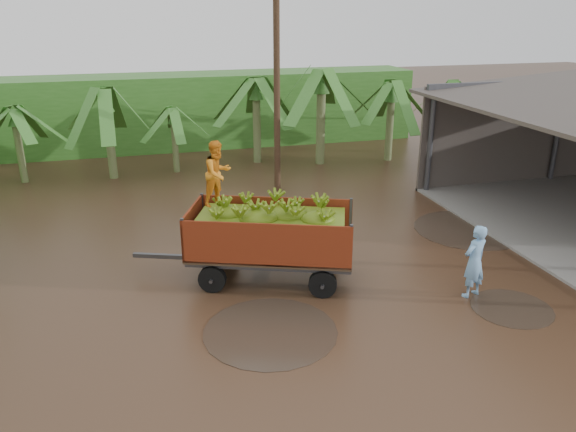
{
  "coord_description": "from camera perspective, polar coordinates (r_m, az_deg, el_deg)",
  "views": [
    {
      "loc": [
        -5.43,
        -12.86,
        6.75
      ],
      "look_at": [
        -1.69,
        0.6,
        1.52
      ],
      "focal_mm": 35.0,
      "sensor_mm": 36.0,
      "label": 1
    }
  ],
  "objects": [
    {
      "name": "ground",
      "position": [
        15.5,
        6.65,
        -5.44
      ],
      "size": [
        100.0,
        100.0,
        0.0
      ],
      "primitive_type": "plane",
      "color": "black",
      "rests_on": "ground"
    },
    {
      "name": "hedge_north",
      "position": [
        29.48,
        -8.79,
        10.62
      ],
      "size": [
        22.0,
        3.0,
        3.6
      ],
      "primitive_type": "cube",
      "color": "#2D661E",
      "rests_on": "ground"
    },
    {
      "name": "banana_trailer",
      "position": [
        14.42,
        -1.92,
        -1.73
      ],
      "size": [
        5.8,
        3.4,
        3.62
      ],
      "rotation": [
        0.0,
        0.0,
        -0.37
      ],
      "color": "#AB3518",
      "rests_on": "ground"
    },
    {
      "name": "man_blue",
      "position": [
        14.41,
        18.41,
        -4.39
      ],
      "size": [
        0.79,
        0.63,
        1.87
      ],
      "primitive_type": "imported",
      "rotation": [
        0.0,
        0.0,
        3.45
      ],
      "color": "#78ABDB",
      "rests_on": "ground"
    },
    {
      "name": "banana_plants",
      "position": [
        19.9,
        -12.84,
        5.84
      ],
      "size": [
        24.77,
        20.89,
        4.33
      ],
      "color": "#2D661E",
      "rests_on": "ground"
    },
    {
      "name": "utility_pole",
      "position": [
        21.04,
        -1.15,
        14.01
      ],
      "size": [
        1.2,
        0.24,
        8.62
      ],
      "color": "#47301E",
      "rests_on": "ground"
    }
  ]
}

